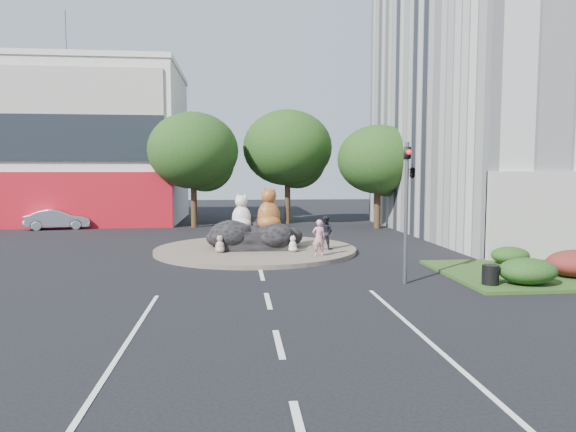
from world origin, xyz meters
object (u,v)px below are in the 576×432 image
(parked_car, at_px, (58,219))
(litter_bin, at_px, (490,275))
(cat_white, at_px, (241,212))
(kitten_white, at_px, (293,243))
(pedestrian_dark, at_px, (325,232))
(pedestrian_pink, at_px, (319,238))
(cat_tabby, at_px, (269,208))
(kitten_calico, at_px, (220,244))

(parked_car, relative_size, litter_bin, 6.32)
(cat_white, bearing_deg, kitten_white, -16.21)
(kitten_white, relative_size, pedestrian_dark, 0.49)
(pedestrian_pink, relative_size, parked_car, 0.39)
(cat_tabby, bearing_deg, pedestrian_pink, -61.97)
(kitten_calico, distance_m, litter_bin, 12.05)
(kitten_white, height_order, litter_bin, kitten_white)
(cat_tabby, height_order, parked_car, cat_tabby)
(kitten_calico, distance_m, pedestrian_pink, 4.70)
(cat_white, xyz_separation_m, kitten_calico, (-1.03, -1.40, -1.39))
(pedestrian_dark, bearing_deg, parked_car, -3.33)
(pedestrian_pink, bearing_deg, cat_white, -45.95)
(cat_white, xyz_separation_m, parked_car, (-12.67, 11.66, -1.31))
(pedestrian_pink, bearing_deg, litter_bin, 122.77)
(cat_tabby, xyz_separation_m, kitten_white, (1.05, -1.34, -1.59))
(kitten_white, distance_m, litter_bin, 9.53)
(parked_car, bearing_deg, pedestrian_pink, -143.30)
(cat_tabby, bearing_deg, cat_white, 162.39)
(cat_white, bearing_deg, litter_bin, -30.58)
(cat_tabby, height_order, pedestrian_pink, cat_tabby)
(pedestrian_pink, distance_m, parked_car, 21.67)
(kitten_calico, height_order, kitten_white, kitten_calico)
(kitten_white, xyz_separation_m, litter_bin, (6.00, -7.40, -0.14))
(kitten_calico, distance_m, pedestrian_dark, 5.15)
(kitten_calico, height_order, litter_bin, kitten_calico)
(pedestrian_pink, xyz_separation_m, parked_car, (-16.10, 14.49, -0.32))
(kitten_calico, bearing_deg, parked_car, 147.04)
(kitten_calico, relative_size, litter_bin, 1.25)
(kitten_calico, bearing_deg, pedestrian_dark, 21.76)
(pedestrian_pink, xyz_separation_m, litter_bin, (4.97, -6.09, -0.57))
(kitten_white, bearing_deg, parked_car, 89.41)
(pedestrian_pink, bearing_deg, cat_tabby, -58.31)
(pedestrian_pink, bearing_deg, kitten_calico, -24.15)
(cat_tabby, relative_size, kitten_white, 2.72)
(pedestrian_dark, height_order, litter_bin, pedestrian_dark)
(kitten_white, bearing_deg, litter_bin, -100.39)
(pedestrian_dark, bearing_deg, litter_bin, 151.54)
(kitten_calico, bearing_deg, kitten_white, 13.43)
(pedestrian_pink, distance_m, litter_bin, 7.88)
(kitten_white, distance_m, parked_car, 20.02)
(kitten_white, relative_size, pedestrian_pink, 0.49)
(cat_white, bearing_deg, parked_car, 153.53)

